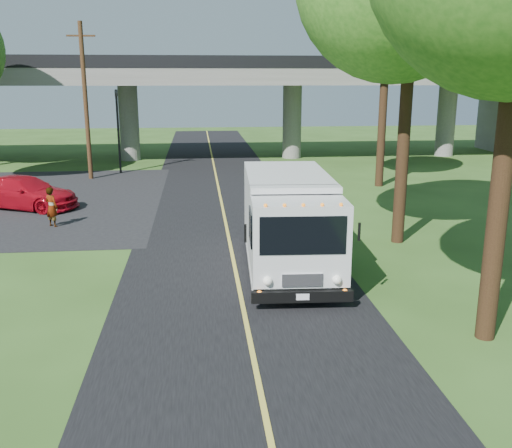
{
  "coord_description": "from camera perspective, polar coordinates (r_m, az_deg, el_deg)",
  "views": [
    {
      "loc": [
        -1.09,
        -10.67,
        5.91
      ],
      "look_at": [
        0.62,
        5.97,
        1.6
      ],
      "focal_mm": 40.0,
      "sensor_mm": 36.0,
      "label": 1
    }
  ],
  "objects": [
    {
      "name": "pedestrian",
      "position": [
        24.52,
        -19.76,
        1.6
      ],
      "size": [
        0.71,
        0.66,
        1.64
      ],
      "primitive_type": "imported",
      "rotation": [
        0.0,
        0.0,
        2.53
      ],
      "color": "gray",
      "rests_on": "ground"
    },
    {
      "name": "ground",
      "position": [
        12.25,
        -0.03,
        -14.4
      ],
      "size": [
        120.0,
        120.0,
        0.0
      ],
      "primitive_type": "plane",
      "color": "#2C4B1A",
      "rests_on": "ground"
    },
    {
      "name": "utility_pole",
      "position": [
        35.28,
        -16.68,
        11.72
      ],
      "size": [
        1.6,
        0.26,
        9.0
      ],
      "color": "#472D19",
      "rests_on": "ground"
    },
    {
      "name": "red_sedan",
      "position": [
        28.52,
        -22.12,
        2.93
      ],
      "size": [
        5.5,
        3.9,
        1.48
      ],
      "primitive_type": "imported",
      "rotation": [
        0.0,
        0.0,
        1.17
      ],
      "color": "#AB0A18",
      "rests_on": "ground"
    },
    {
      "name": "tree_right_far",
      "position": [
        32.29,
        13.45,
        18.32
      ],
      "size": [
        5.77,
        5.67,
        10.99
      ],
      "color": "#382314",
      "rests_on": "ground"
    },
    {
      "name": "overpass",
      "position": [
        42.71,
        -4.5,
        12.59
      ],
      "size": [
        54.0,
        10.0,
        7.3
      ],
      "color": "slate",
      "rests_on": "ground"
    },
    {
      "name": "traffic_signal",
      "position": [
        37.1,
        -13.65,
        9.86
      ],
      "size": [
        0.18,
        0.22,
        5.2
      ],
      "color": "black",
      "rests_on": "ground"
    },
    {
      "name": "lane_line",
      "position": [
        21.52,
        -2.73,
        -1.43
      ],
      "size": [
        0.12,
        90.0,
        0.01
      ],
      "primitive_type": "cube",
      "color": "gold",
      "rests_on": "road"
    },
    {
      "name": "step_van",
      "position": [
        17.84,
        3.28,
        0.49
      ],
      "size": [
        2.95,
        7.2,
        2.97
      ],
      "rotation": [
        0.0,
        0.0,
        -0.05
      ],
      "color": "silver",
      "rests_on": "ground"
    },
    {
      "name": "road",
      "position": [
        21.52,
        -2.73,
        -1.48
      ],
      "size": [
        7.0,
        90.0,
        0.02
      ],
      "primitive_type": "cube",
      "color": "black",
      "rests_on": "ground"
    }
  ]
}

